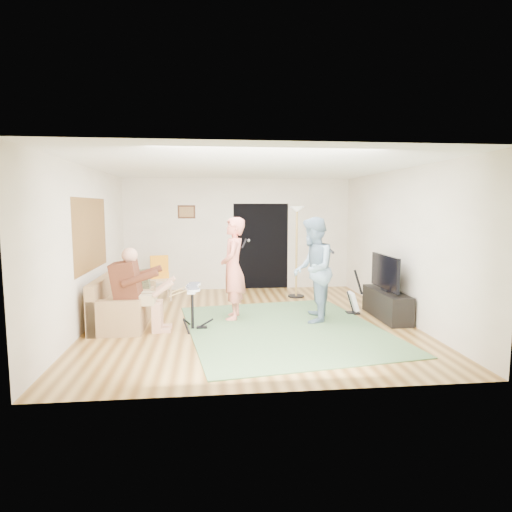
{
  "coord_description": "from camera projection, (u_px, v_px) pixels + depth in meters",
  "views": [
    {
      "loc": [
        -0.7,
        -7.44,
        2.03
      ],
      "look_at": [
        0.14,
        0.3,
        1.13
      ],
      "focal_mm": 30.0,
      "sensor_mm": 36.0,
      "label": 1
    }
  ],
  "objects": [
    {
      "name": "tv_cabinet",
      "position": [
        387.0,
        304.0,
        7.81
      ],
      "size": [
        0.4,
        1.4,
        0.5
      ],
      "primitive_type": "cube",
      "color": "black",
      "rests_on": "floor"
    },
    {
      "name": "guitar_held",
      "position": [
        324.0,
        251.0,
        7.49
      ],
      "size": [
        0.22,
        0.61,
        0.26
      ],
      "primitive_type": null,
      "rotation": [
        0.0,
        0.0,
        -0.16
      ],
      "color": "silver",
      "rests_on": "guitarist"
    },
    {
      "name": "sofa",
      "position": [
        121.0,
        306.0,
        7.58
      ],
      "size": [
        0.83,
        2.01,
        0.81
      ],
      "color": "#A07B50",
      "rests_on": "floor"
    },
    {
      "name": "guitarist",
      "position": [
        313.0,
        270.0,
        7.51
      ],
      "size": [
        0.92,
        1.06,
        1.85
      ],
      "primitive_type": "imported",
      "rotation": [
        0.0,
        0.0,
        -1.85
      ],
      "color": "#7391A8",
      "rests_on": "floor"
    },
    {
      "name": "doorway",
      "position": [
        261.0,
        246.0,
        10.54
      ],
      "size": [
        2.1,
        0.0,
        2.1
      ],
      "primitive_type": "plane",
      "rotation": [
        1.57,
        0.0,
        0.0
      ],
      "color": "black",
      "rests_on": "walls"
    },
    {
      "name": "floor",
      "position": [
        250.0,
        320.0,
        7.65
      ],
      "size": [
        6.0,
        6.0,
        0.0
      ],
      "primitive_type": "plane",
      "color": "brown",
      "rests_on": "ground"
    },
    {
      "name": "television",
      "position": [
        385.0,
        272.0,
        7.73
      ],
      "size": [
        0.06,
        1.12,
        0.62
      ],
      "primitive_type": "cube",
      "color": "black",
      "rests_on": "tv_cabinet"
    },
    {
      "name": "microphone",
      "position": [
        244.0,
        243.0,
        7.63
      ],
      "size": [
        0.06,
        0.06,
        0.24
      ],
      "primitive_type": null,
      "color": "black",
      "rests_on": "singer"
    },
    {
      "name": "picture_frame",
      "position": [
        186.0,
        212.0,
        10.25
      ],
      "size": [
        0.42,
        0.03,
        0.32
      ],
      "primitive_type": "cube",
      "color": "#3F2314",
      "rests_on": "walls"
    },
    {
      "name": "window_blinds",
      "position": [
        91.0,
        234.0,
        7.38
      ],
      "size": [
        0.0,
        2.05,
        2.05
      ],
      "primitive_type": "plane",
      "rotation": [
        1.57,
        0.0,
        1.57
      ],
      "color": "brown",
      "rests_on": "walls"
    },
    {
      "name": "area_rug",
      "position": [
        284.0,
        328.0,
        7.12
      ],
      "size": [
        3.6,
        4.13,
        0.02
      ],
      "primitive_type": "cube",
      "rotation": [
        0.0,
        0.0,
        0.15
      ],
      "color": "#486C41",
      "rests_on": "floor"
    },
    {
      "name": "dining_chair",
      "position": [
        161.0,
        284.0,
        9.32
      ],
      "size": [
        0.5,
        0.52,
        0.96
      ],
      "rotation": [
        0.0,
        0.0,
        0.27
      ],
      "color": "tan",
      "rests_on": "floor"
    },
    {
      "name": "walls",
      "position": [
        250.0,
        245.0,
        7.5
      ],
      "size": [
        5.5,
        6.0,
        2.7
      ],
      "primitive_type": null,
      "color": "silver",
      "rests_on": "floor"
    },
    {
      "name": "drummer",
      "position": [
        138.0,
        299.0,
        6.95
      ],
      "size": [
        0.89,
        0.5,
        1.37
      ],
      "color": "#572918",
      "rests_on": "sofa"
    },
    {
      "name": "guitar_spare",
      "position": [
        353.0,
        301.0,
        8.1
      ],
      "size": [
        0.3,
        0.27,
        0.85
      ],
      "color": "black",
      "rests_on": "floor"
    },
    {
      "name": "torchiere_lamp",
      "position": [
        297.0,
        235.0,
        9.49
      ],
      "size": [
        0.36,
        0.36,
        2.03
      ],
      "color": "black",
      "rests_on": "floor"
    },
    {
      "name": "ceiling",
      "position": [
        250.0,
        167.0,
        7.34
      ],
      "size": [
        6.0,
        6.0,
        0.0
      ],
      "primitive_type": "plane",
      "rotation": [
        3.14,
        0.0,
        0.0
      ],
      "color": "white",
      "rests_on": "walls"
    },
    {
      "name": "singer",
      "position": [
        233.0,
        269.0,
        7.66
      ],
      "size": [
        0.52,
        0.72,
        1.84
      ],
      "primitive_type": "imported",
      "rotation": [
        0.0,
        0.0,
        -1.7
      ],
      "color": "#ED7B67",
      "rests_on": "floor"
    },
    {
      "name": "drum_kit",
      "position": [
        192.0,
        310.0,
        7.06
      ],
      "size": [
        0.41,
        0.73,
        0.75
      ],
      "color": "black",
      "rests_on": "floor"
    }
  ]
}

